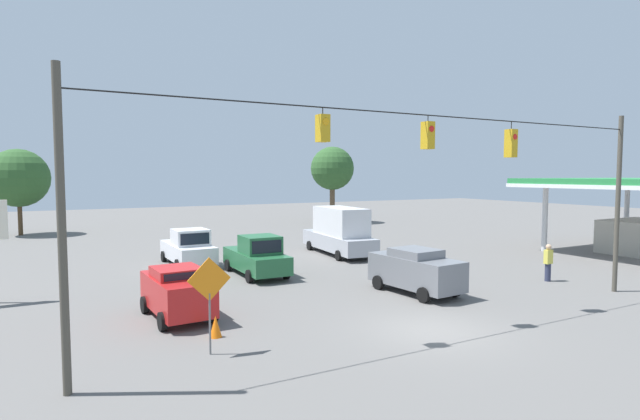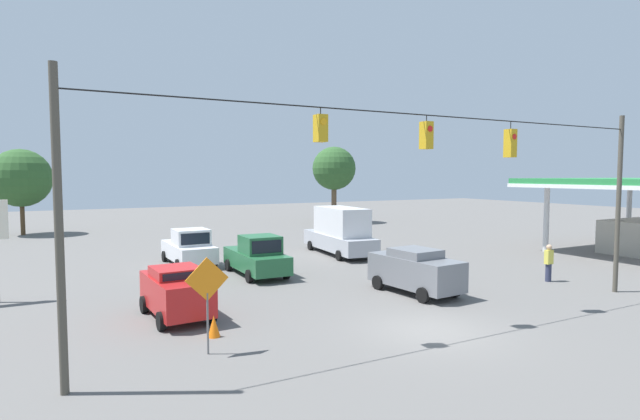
# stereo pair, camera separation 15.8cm
# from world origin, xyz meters

# --- Properties ---
(ground_plane) EXTENTS (140.00, 140.00, 0.00)m
(ground_plane) POSITION_xyz_m (0.00, 0.00, 0.00)
(ground_plane) COLOR #605E5B
(overhead_signal_span) EXTENTS (22.02, 0.38, 7.77)m
(overhead_signal_span) POSITION_xyz_m (-0.11, -0.37, 4.85)
(overhead_signal_span) COLOR #4C473D
(overhead_signal_span) RESTS_ON ground_plane
(box_truck_silver_oncoming_far) EXTENTS (2.87, 7.37, 3.09)m
(box_truck_silver_oncoming_far) POSITION_xyz_m (-5.47, -15.18, 1.51)
(box_truck_silver_oncoming_far) COLOR #A8AAB2
(box_truck_silver_oncoming_far) RESTS_ON ground_plane
(pickup_truck_green_withflow_mid) EXTENTS (2.21, 5.19, 2.12)m
(pickup_truck_green_withflow_mid) POSITION_xyz_m (1.78, -11.38, 0.98)
(pickup_truck_green_withflow_mid) COLOR #236038
(pickup_truck_green_withflow_mid) RESTS_ON ground_plane
(sedan_grey_crossing_near) EXTENTS (2.30, 4.52, 1.96)m
(sedan_grey_crossing_near) POSITION_xyz_m (-2.92, -4.42, 1.02)
(sedan_grey_crossing_near) COLOR slate
(sedan_grey_crossing_near) RESTS_ON ground_plane
(sedan_red_parked_shoulder) EXTENTS (2.14, 3.99, 1.86)m
(sedan_red_parked_shoulder) POSITION_xyz_m (7.15, -5.58, 0.97)
(sedan_red_parked_shoulder) COLOR red
(sedan_red_parked_shoulder) RESTS_ON ground_plane
(pickup_truck_white_withflow_far) EXTENTS (2.32, 5.14, 2.12)m
(pickup_truck_white_withflow_far) POSITION_xyz_m (4.13, -16.09, 0.98)
(pickup_truck_white_withflow_far) COLOR silver
(pickup_truck_white_withflow_far) RESTS_ON ground_plane
(traffic_cone_nearest) EXTENTS (0.40, 0.40, 0.70)m
(traffic_cone_nearest) POSITION_xyz_m (6.59, -2.79, 0.35)
(traffic_cone_nearest) COLOR orange
(traffic_cone_nearest) RESTS_ON ground_plane
(traffic_cone_second) EXTENTS (0.40, 0.40, 0.70)m
(traffic_cone_second) POSITION_xyz_m (6.65, -6.16, 0.35)
(traffic_cone_second) COLOR orange
(traffic_cone_second) RESTS_ON ground_plane
(traffic_cone_third) EXTENTS (0.40, 0.40, 0.70)m
(traffic_cone_third) POSITION_xyz_m (6.68, -9.21, 0.35)
(traffic_cone_third) COLOR orange
(traffic_cone_third) RESTS_ON ground_plane
(traffic_cone_fourth) EXTENTS (0.40, 0.40, 0.70)m
(traffic_cone_fourth) POSITION_xyz_m (6.48, -12.41, 0.35)
(traffic_cone_fourth) COLOR orange
(traffic_cone_fourth) RESTS_ON ground_plane
(work_zone_sign) EXTENTS (1.27, 0.06, 2.84)m
(work_zone_sign) POSITION_xyz_m (7.18, -1.36, 1.99)
(work_zone_sign) COLOR slate
(work_zone_sign) RESTS_ON ground_plane
(pedestrian) EXTENTS (0.40, 0.28, 1.82)m
(pedestrian) POSITION_xyz_m (-10.20, -3.22, 0.93)
(pedestrian) COLOR #2D334C
(pedestrian) RESTS_ON ground_plane
(tree_horizon_left) EXTENTS (4.99, 4.99, 7.43)m
(tree_horizon_left) POSITION_xyz_m (13.29, -37.37, 4.92)
(tree_horizon_left) COLOR #4C3823
(tree_horizon_left) RESTS_ON ground_plane
(tree_horizon_right) EXTENTS (4.67, 4.67, 8.24)m
(tree_horizon_right) POSITION_xyz_m (-15.98, -34.20, 5.86)
(tree_horizon_right) COLOR brown
(tree_horizon_right) RESTS_ON ground_plane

